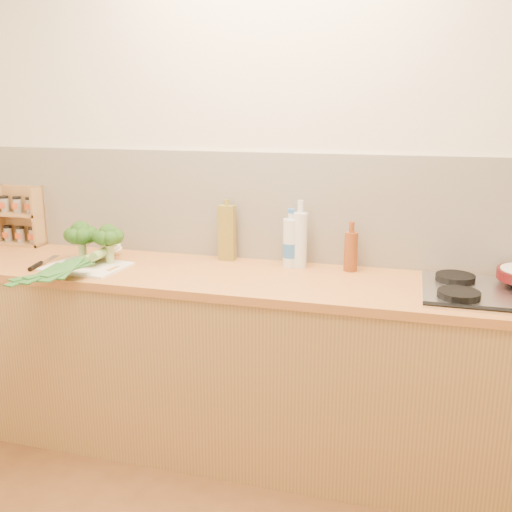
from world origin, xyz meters
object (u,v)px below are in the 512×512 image
Objects in this scene: gas_hob at (495,291)px; chefs_knife at (39,264)px; chopping_board at (87,267)px; spice_rack at (21,219)px.

gas_hob is 2.10m from chefs_knife.
chopping_board is 0.72m from spice_rack.
gas_hob is at bearing -7.11° from chefs_knife.
gas_hob is 2.49m from spice_rack.
gas_hob is 1.86m from chopping_board.
spice_rack is at bearing 124.28° from chefs_knife.
chefs_knife reaches higher than chopping_board.
spice_rack is (-2.47, 0.25, 0.13)m from gas_hob.
chopping_board is (-1.86, -0.09, -0.01)m from gas_hob.
gas_hob is at bearing -5.76° from spice_rack.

